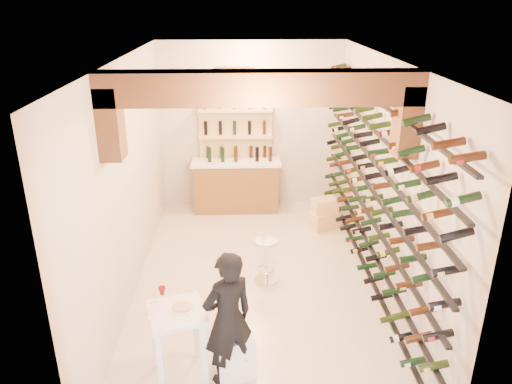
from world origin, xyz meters
TOP-DOWN VIEW (x-y plane):
  - ground at (0.00, 0.00)m, footprint 6.00×6.00m
  - room_shell at (0.00, -0.26)m, footprint 3.52×6.02m
  - wine_rack at (1.53, 0.00)m, footprint 0.32×5.70m
  - back_counter at (-0.30, 2.65)m, footprint 1.70×0.62m
  - back_shelving at (-0.30, 2.89)m, footprint 1.40×0.31m
  - tasting_table at (-0.92, -1.90)m, footprint 0.73×0.73m
  - white_stool at (-0.33, -1.88)m, footprint 0.50×0.50m
  - person at (-0.37, -1.99)m, footprint 0.69×0.61m
  - chrome_barstool at (0.13, -0.00)m, footprint 0.35×0.35m
  - crate_lower at (1.29, 1.76)m, footprint 0.63×0.55m
  - crate_upper at (1.29, 1.76)m, footprint 0.49×0.40m

SIDE VIEW (x-z plane):
  - ground at x=0.00m, z-range 0.00..0.00m
  - crate_lower at x=1.29m, z-range 0.00..0.32m
  - white_stool at x=-0.33m, z-range 0.00..0.51m
  - chrome_barstool at x=0.13m, z-range 0.05..0.72m
  - crate_upper at x=1.29m, z-range 0.32..0.57m
  - back_counter at x=-0.30m, z-range -0.11..1.18m
  - tasting_table at x=-0.92m, z-range 0.18..1.21m
  - person at x=-0.37m, z-range 0.00..1.57m
  - back_shelving at x=-0.30m, z-range -0.19..2.53m
  - wine_rack at x=1.53m, z-range 0.27..2.83m
  - room_shell at x=0.00m, z-range 0.65..3.86m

